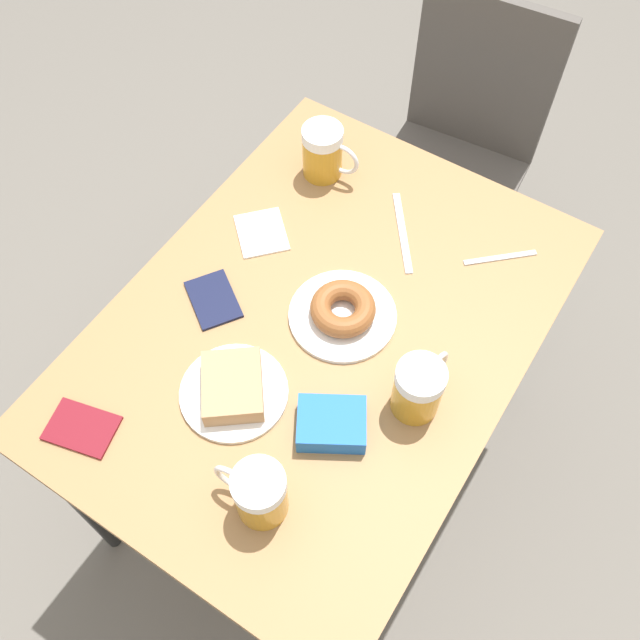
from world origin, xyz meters
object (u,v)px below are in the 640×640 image
plate_with_cake (233,389)px  fork (500,258)px  beer_mug_right (324,152)px  passport_near_edge (213,299)px  blue_pouch (332,424)px  beer_mug_center (259,493)px  napkin_folded (262,233)px  knife (402,232)px  chair (464,132)px  beer_mug_left (419,388)px  passport_far_edge (82,428)px  plate_with_donut (343,311)px

plate_with_cake → fork: plate_with_cake is taller
beer_mug_right → passport_near_edge: beer_mug_right is taller
passport_near_edge → blue_pouch: bearing=-16.9°
beer_mug_center → napkin_folded: (-0.35, 0.49, -0.06)m
beer_mug_center → knife: (-0.09, 0.66, -0.06)m
chair → fork: 0.66m
beer_mug_center → blue_pouch: size_ratio=0.87×
chair → beer_mug_right: (-0.14, -0.54, 0.29)m
fork → blue_pouch: 0.54m
blue_pouch → passport_near_edge: bearing=163.1°
beer_mug_left → passport_near_edge: bearing=-177.4°
passport_near_edge → passport_far_edge: same height
plate_with_cake → chair: bearing=91.3°
chair → plate_with_donut: size_ratio=4.20×
blue_pouch → beer_mug_center: bearing=-98.0°
napkin_folded → passport_near_edge: 0.20m
beer_mug_left → fork: 0.40m
beer_mug_right → passport_far_edge: size_ratio=0.96×
beer_mug_left → plate_with_donut: bearing=157.6°
plate_with_cake → fork: 0.64m
plate_with_donut → chair: bearing=97.2°
napkin_folded → passport_far_edge: size_ratio=1.10×
beer_mug_right → napkin_folded: 0.23m
fork → knife: size_ratio=0.67×
napkin_folded → knife: 0.31m
napkin_folded → beer_mug_center: bearing=-54.7°
beer_mug_left → blue_pouch: bearing=-129.0°
beer_mug_left → beer_mug_center: 0.34m
knife → passport_far_edge: size_ratio=1.30×
plate_with_donut → beer_mug_left: beer_mug_left is taller
beer_mug_right → blue_pouch: 0.64m
plate_with_cake → passport_far_edge: (-0.19, -0.21, -0.02)m
fork → blue_pouch: size_ratio=0.80×
plate_with_cake → passport_far_edge: bearing=-132.6°
napkin_folded → blue_pouch: bearing=-39.2°
chair → passport_far_edge: bearing=-102.6°
passport_far_edge → blue_pouch: blue_pouch is taller
knife → passport_far_edge: 0.78m
beer_mug_center → knife: bearing=97.7°
beer_mug_center → knife: 0.67m
beer_mug_center → passport_near_edge: size_ratio=0.89×
plate_with_donut → passport_near_edge: 0.27m
fork → blue_pouch: (-0.09, -0.53, 0.02)m
passport_near_edge → blue_pouch: blue_pouch is taller
napkin_folded → plate_with_cake: bearing=-62.4°
chair → beer_mug_center: size_ratio=6.72×
napkin_folded → knife: (0.26, 0.17, -0.00)m
chair → napkin_folded: (-0.16, -0.76, 0.23)m
passport_near_edge → fork: bearing=42.9°
napkin_folded → passport_near_edge: size_ratio=1.03×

